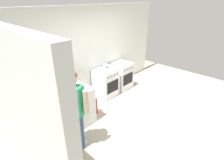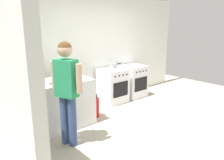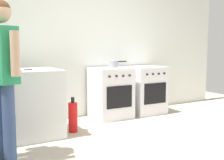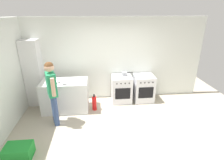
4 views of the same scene
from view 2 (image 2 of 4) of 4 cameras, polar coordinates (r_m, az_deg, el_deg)
name	(u,v)px [view 2 (image 2 of 4)]	position (r m, az deg, el deg)	size (l,w,h in m)	color
ground_plane	(152,127)	(4.34, 10.53, -12.00)	(8.00, 8.00, 0.00)	#ADA38E
back_wall	(92,50)	(5.36, -5.33, 7.72)	(6.00, 0.10, 2.60)	silver
counter_unit	(57,104)	(4.25, -14.12, -6.20)	(1.30, 0.70, 0.90)	silver
oven_left	(113,86)	(5.45, 0.15, -1.47)	(0.62, 0.62, 0.85)	silver
oven_right	(133,81)	(5.93, 5.42, -0.25)	(0.61, 0.62, 0.85)	silver
pot	(114,66)	(5.45, 0.40, 3.73)	(0.36, 0.18, 0.12)	gray
knife_utility	(62,83)	(3.92, -12.87, -0.89)	(0.25, 0.07, 0.01)	silver
knife_paring	(68,80)	(4.13, -11.50, -0.02)	(0.21, 0.04, 0.01)	silver
knife_bread	(38,82)	(4.11, -18.86, -0.60)	(0.34, 0.16, 0.01)	silver
knife_carving	(54,82)	(4.04, -14.85, -0.54)	(0.29, 0.21, 0.01)	silver
person	(67,85)	(3.42, -11.77, -1.32)	(0.31, 0.54, 1.67)	#384C7A
fire_extinguisher	(96,107)	(4.65, -4.16, -7.05)	(0.13, 0.13, 0.50)	red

